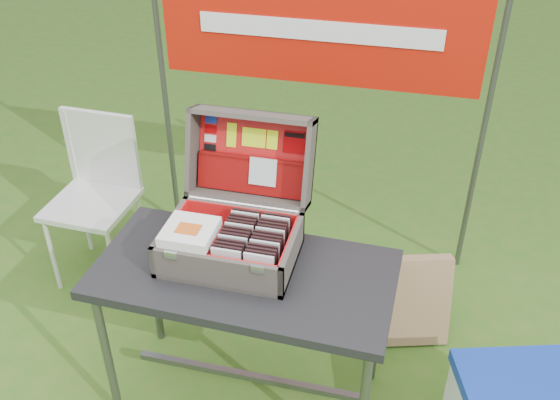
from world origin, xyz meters
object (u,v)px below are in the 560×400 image
(table, at_px, (247,337))
(cardboard_box, at_px, (404,301))
(suitcase, at_px, (233,201))
(chair, at_px, (91,206))

(table, bearing_deg, cardboard_box, 41.54)
(suitcase, distance_m, chair, 1.19)
(suitcase, xyz_separation_m, cardboard_box, (0.70, 0.41, -0.73))
(suitcase, height_order, cardboard_box, suitcase)
(cardboard_box, bearing_deg, chair, 160.07)
(chair, height_order, cardboard_box, chair)
(table, bearing_deg, chair, 150.69)
(chair, xyz_separation_m, cardboard_box, (1.65, -0.09, -0.22))
(table, height_order, chair, chair)
(suitcase, bearing_deg, table, -58.54)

